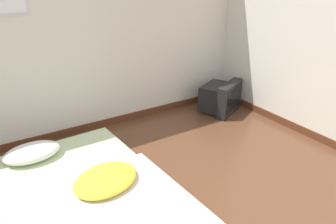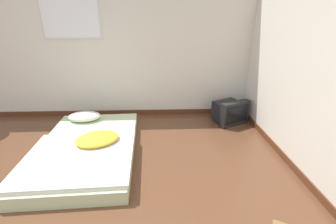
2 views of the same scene
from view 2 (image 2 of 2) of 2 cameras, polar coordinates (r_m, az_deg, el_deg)
The scene contains 3 objects.
wall_back at distance 4.24m, azimuth -17.15°, elevation 15.82°, with size 7.75×0.08×2.60m.
mattress_bed at distance 3.28m, azimuth -19.88°, elevation -8.40°, with size 1.35×2.03×0.31m.
crt_tv at distance 4.12m, azimuth 15.39°, elevation 0.09°, with size 0.64×0.60×0.43m.
Camera 2 is at (1.04, -1.39, 1.73)m, focal length 24.00 mm.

